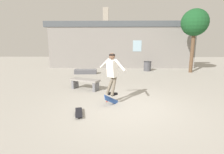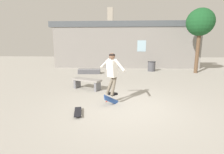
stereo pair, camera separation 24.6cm
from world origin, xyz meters
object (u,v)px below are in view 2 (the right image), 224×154
Objects in this scene: tree_right at (200,23)px; skater at (112,70)px; park_bench at (87,82)px; trash_bin at (152,66)px; skateboard_flipping at (112,100)px; skateboard_resting at (78,112)px; skate_ledge at (89,71)px.

tree_right is 2.97× the size of skater.
tree_right is 3.00× the size of park_bench.
trash_bin reaches higher than skateboard_flipping.
tree_right reaches higher than skateboard_flipping.
park_bench is 1.87× the size of skateboard_resting.
trash_bin is at bearing 13.15° from skate_ledge.
park_bench is 2.45m from skater.
trash_bin reaches higher than skate_ledge.
skateboard_resting is at bearing -59.48° from park_bench.
skater reaches higher than skate_ledge.
skate_ledge is 4.72m from trash_bin.
tree_right is at bearing -11.02° from trash_bin.
park_bench is 2.90m from skateboard_resting.
park_bench is at bearing 75.59° from skateboard_flipping.
tree_right is 9.39m from skateboard_flipping.
skater is at bearing 121.74° from skateboard_resting.
park_bench is at bearing -84.05° from skate_ledge.
skateboard_flipping is (-0.01, -0.09, -1.06)m from skater.
skate_ledge is 1.97× the size of skateboard_resting.
skater is (-2.54, -7.28, 0.83)m from trash_bin.
skateboard_flipping is 0.83× the size of skateboard_resting.
skateboard_resting is at bearing -130.64° from tree_right.
park_bench reaches higher than skate_ledge.
park_bench is at bearing 78.68° from skater.
skateboard_flipping is at bearing -142.17° from skater.
tree_right reaches higher than skateboard_resting.
skate_ledge is 6.34m from skater.
park_bench is 2.37m from skateboard_flipping.
skater is at bearing -75.09° from skate_ledge.
skate_ledge reaches higher than skateboard_resting.
skater is at bearing -129.83° from tree_right.
skater reaches higher than trash_bin.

